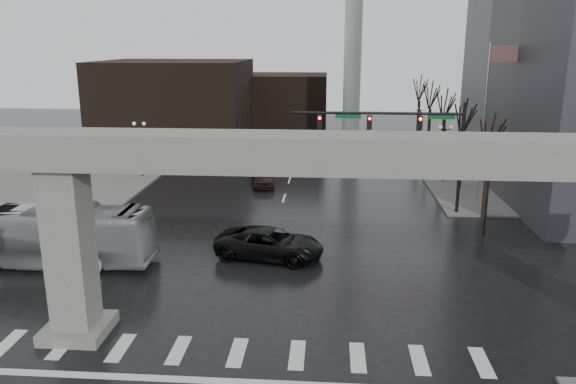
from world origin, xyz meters
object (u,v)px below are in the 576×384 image
Objects in this scene: city_bus at (43,235)px; pickup_truck at (270,244)px; far_car at (263,177)px; signal_mast_arm at (408,133)px.

pickup_truck is at bearing -82.36° from city_bus.
pickup_truck is 0.51× the size of city_bus.
city_bus reaches higher than far_car.
pickup_truck is 12.58m from city_bus.
pickup_truck is (-8.78, -9.55, -4.97)m from signal_mast_arm.
signal_mast_arm is 14.14m from far_car.
signal_mast_arm is 24.42m from city_bus.
signal_mast_arm reaches higher than far_car.
signal_mast_arm is 13.89m from pickup_truck.
far_car is (-11.16, 7.06, -5.05)m from signal_mast_arm.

